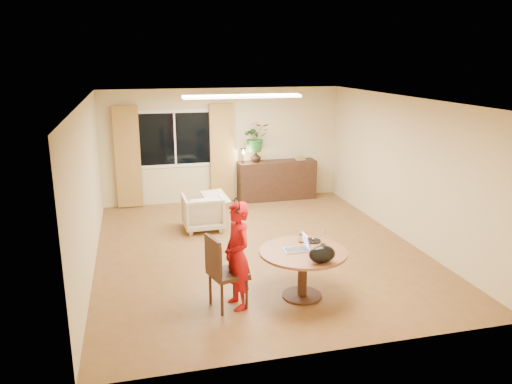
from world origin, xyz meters
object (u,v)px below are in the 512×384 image
dining_chair (228,271)px  sideboard (277,180)px  child (237,256)px  armchair (203,212)px  dining_table (303,261)px

dining_chair → sideboard: dining_chair is taller
dining_chair → child: bearing=-22.4°
dining_chair → child: 0.25m
dining_chair → armchair: bearing=72.0°
dining_chair → dining_table: bearing=-13.8°
armchair → sideboard: (2.01, 1.71, 0.11)m
dining_table → dining_chair: size_ratio=1.18×
dining_chair → sideboard: (2.13, 4.93, -0.05)m
child → sideboard: bearing=147.0°
dining_table → sideboard: size_ratio=0.66×
dining_table → sideboard: sideboard is taller
dining_table → dining_chair: dining_chair is taller
dining_table → armchair: bearing=106.5°
dining_chair → sideboard: 5.37m
dining_chair → sideboard: bearing=50.9°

